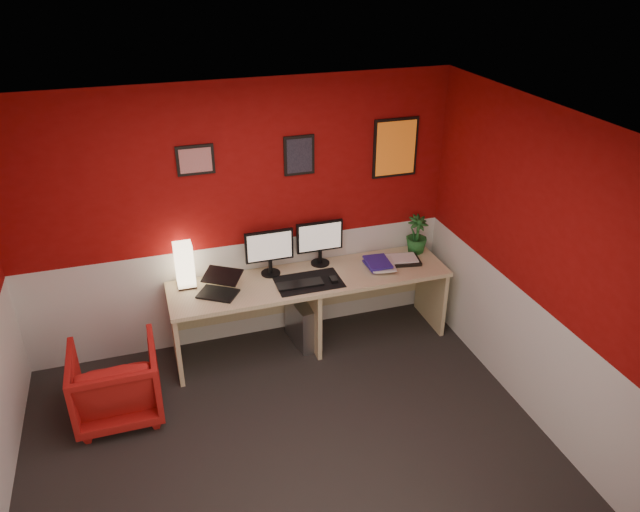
# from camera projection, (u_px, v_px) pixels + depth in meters

# --- Properties ---
(ground) EXTENTS (4.00, 3.50, 0.01)m
(ground) POSITION_uv_depth(u_px,v_px,m) (293.00, 460.00, 4.59)
(ground) COLOR black
(ground) RESTS_ON ground
(ceiling) EXTENTS (4.00, 3.50, 0.01)m
(ceiling) POSITION_uv_depth(u_px,v_px,m) (284.00, 138.00, 3.43)
(ceiling) COLOR white
(ceiling) RESTS_ON ground
(wall_back) EXTENTS (4.00, 0.01, 2.50)m
(wall_back) POSITION_uv_depth(u_px,v_px,m) (239.00, 219.00, 5.49)
(wall_back) COLOR maroon
(wall_back) RESTS_ON ground
(wall_right) EXTENTS (0.01, 3.50, 2.50)m
(wall_right) POSITION_uv_depth(u_px,v_px,m) (546.00, 277.00, 4.55)
(wall_right) COLOR maroon
(wall_right) RESTS_ON ground
(wainscot_back) EXTENTS (4.00, 0.01, 1.00)m
(wainscot_back) POSITION_uv_depth(u_px,v_px,m) (244.00, 291.00, 5.83)
(wainscot_back) COLOR silver
(wainscot_back) RESTS_ON ground
(wainscot_right) EXTENTS (0.01, 3.50, 1.00)m
(wainscot_right) POSITION_uv_depth(u_px,v_px,m) (529.00, 358.00, 4.90)
(wainscot_right) COLOR silver
(wainscot_right) RESTS_ON ground
(desk) EXTENTS (2.60, 0.65, 0.73)m
(desk) POSITION_uv_depth(u_px,v_px,m) (311.00, 311.00, 5.76)
(desk) COLOR #C8B580
(desk) RESTS_ON ground
(shoji_lamp) EXTENTS (0.16, 0.16, 0.40)m
(shoji_lamp) POSITION_uv_depth(u_px,v_px,m) (185.00, 266.00, 5.37)
(shoji_lamp) COLOR #FFE5B2
(shoji_lamp) RESTS_ON desk
(laptop) EXTENTS (0.40, 0.37, 0.22)m
(laptop) POSITION_uv_depth(u_px,v_px,m) (217.00, 284.00, 5.27)
(laptop) COLOR black
(laptop) RESTS_ON desk
(monitor_left) EXTENTS (0.45, 0.06, 0.58)m
(monitor_left) POSITION_uv_depth(u_px,v_px,m) (270.00, 246.00, 5.52)
(monitor_left) COLOR black
(monitor_left) RESTS_ON desk
(monitor_right) EXTENTS (0.45, 0.06, 0.58)m
(monitor_right) POSITION_uv_depth(u_px,v_px,m) (320.00, 237.00, 5.70)
(monitor_right) COLOR black
(monitor_right) RESTS_ON desk
(desk_mat) EXTENTS (0.60, 0.38, 0.01)m
(desk_mat) POSITION_uv_depth(u_px,v_px,m) (309.00, 282.00, 5.52)
(desk_mat) COLOR black
(desk_mat) RESTS_ON desk
(keyboard) EXTENTS (0.42, 0.15, 0.02)m
(keyboard) POSITION_uv_depth(u_px,v_px,m) (300.00, 284.00, 5.46)
(keyboard) COLOR black
(keyboard) RESTS_ON desk_mat
(mouse) EXTENTS (0.07, 0.10, 0.03)m
(mouse) POSITION_uv_depth(u_px,v_px,m) (334.00, 280.00, 5.52)
(mouse) COLOR black
(mouse) RESTS_ON desk_mat
(book_bottom) EXTENTS (0.20, 0.27, 0.02)m
(book_bottom) POSITION_uv_depth(u_px,v_px,m) (367.00, 267.00, 5.74)
(book_bottom) COLOR #2F1F90
(book_bottom) RESTS_ON desk
(book_middle) EXTENTS (0.28, 0.35, 0.02)m
(book_middle) POSITION_uv_depth(u_px,v_px,m) (371.00, 265.00, 5.72)
(book_middle) COLOR silver
(book_middle) RESTS_ON book_bottom
(book_top) EXTENTS (0.24, 0.31, 0.03)m
(book_top) POSITION_uv_depth(u_px,v_px,m) (367.00, 264.00, 5.70)
(book_top) COLOR #2F1F90
(book_top) RESTS_ON book_middle
(zen_tray) EXTENTS (0.39, 0.30, 0.03)m
(zen_tray) POSITION_uv_depth(u_px,v_px,m) (401.00, 260.00, 5.86)
(zen_tray) COLOR black
(zen_tray) RESTS_ON desk
(potted_plant) EXTENTS (0.24, 0.24, 0.38)m
(potted_plant) POSITION_uv_depth(u_px,v_px,m) (417.00, 235.00, 5.97)
(potted_plant) COLOR #19591E
(potted_plant) RESTS_ON desk
(pc_tower) EXTENTS (0.26, 0.47, 0.45)m
(pc_tower) POSITION_uv_depth(u_px,v_px,m) (303.00, 322.00, 5.84)
(pc_tower) COLOR #99999E
(pc_tower) RESTS_ON ground
(armchair) EXTENTS (0.68, 0.70, 0.63)m
(armchair) POSITION_uv_depth(u_px,v_px,m) (116.00, 382.00, 4.91)
(armchair) COLOR #AB1A16
(armchair) RESTS_ON ground
(art_left) EXTENTS (0.32, 0.02, 0.26)m
(art_left) POSITION_uv_depth(u_px,v_px,m) (195.00, 160.00, 5.11)
(art_left) COLOR red
(art_left) RESTS_ON wall_back
(art_center) EXTENTS (0.28, 0.02, 0.36)m
(art_center) POSITION_uv_depth(u_px,v_px,m) (299.00, 155.00, 5.38)
(art_center) COLOR black
(art_center) RESTS_ON wall_back
(art_right) EXTENTS (0.44, 0.02, 0.56)m
(art_right) POSITION_uv_depth(u_px,v_px,m) (395.00, 148.00, 5.64)
(art_right) COLOR orange
(art_right) RESTS_ON wall_back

